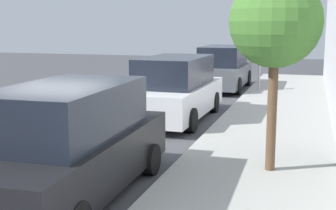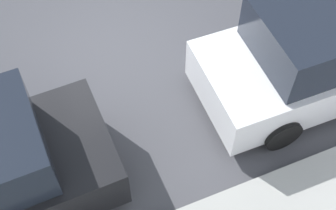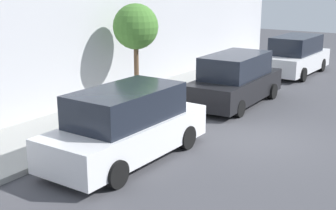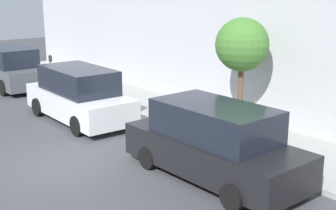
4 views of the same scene
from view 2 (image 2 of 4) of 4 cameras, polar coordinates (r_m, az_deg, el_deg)
name	(u,v)px [view 2 (image 2 of 4)]	position (r m, az deg, el deg)	size (l,w,h in m)	color
ground_plane	(118,52)	(9.31, -6.15, 6.41)	(60.00, 60.00, 0.00)	#424247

